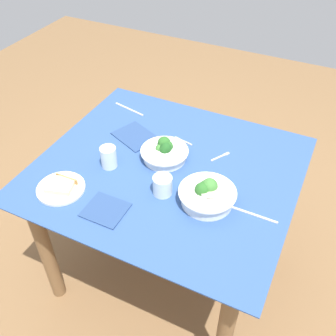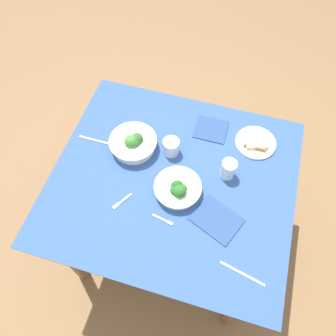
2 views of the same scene
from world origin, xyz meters
name	(u,v)px [view 1 (image 1 of 2)]	position (x,y,z in m)	size (l,w,h in m)	color
ground_plane	(167,266)	(0.00, 0.00, 0.00)	(6.00, 6.00, 0.00)	brown
dining_table	(167,188)	(0.00, 0.00, 0.64)	(1.16, 1.04, 0.77)	#2D4C84
broccoli_bowl_far	(207,195)	(-0.24, 0.12, 0.81)	(0.24, 0.24, 0.11)	white
broccoli_bowl_near	(165,152)	(0.04, -0.06, 0.80)	(0.22, 0.22, 0.10)	white
bread_side_plate	(61,187)	(0.35, 0.32, 0.78)	(0.21, 0.21, 0.03)	silver
water_glass_center	(109,157)	(0.24, 0.10, 0.82)	(0.07, 0.07, 0.10)	silver
water_glass_side	(163,185)	(-0.05, 0.15, 0.81)	(0.08, 0.08, 0.09)	silver
fork_by_far_bowl	(182,141)	(0.02, -0.21, 0.77)	(0.10, 0.03, 0.00)	#B7B7BC
fork_by_near_bowl	(221,156)	(-0.19, -0.18, 0.77)	(0.06, 0.10, 0.00)	#B7B7BC
table_knife_left	(253,214)	(-0.43, 0.11, 0.77)	(0.20, 0.01, 0.00)	#B7B7BC
table_knife_right	(129,109)	(0.40, -0.35, 0.77)	(0.20, 0.01, 0.00)	#B7B7BC
napkin_folded_upper	(105,210)	(0.11, 0.34, 0.77)	(0.16, 0.15, 0.01)	navy
napkin_folded_lower	(135,136)	(0.25, -0.14, 0.77)	(0.21, 0.16, 0.01)	navy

